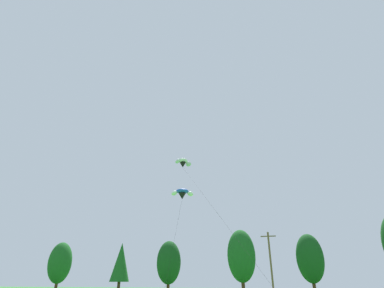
% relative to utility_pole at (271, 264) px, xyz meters
% --- Properties ---
extents(treeline_tree_a, '(4.43, 4.43, 9.75)m').
position_rel_utility_pole_xyz_m(treeline_tree_a, '(-40.62, 7.66, 0.99)').
color(treeline_tree_a, '#472D19').
rests_on(treeline_tree_a, ground_plane).
extents(treeline_tree_b, '(3.69, 3.69, 9.50)m').
position_rel_utility_pole_xyz_m(treeline_tree_b, '(-28.37, 9.45, 1.03)').
color(treeline_tree_b, '#472D19').
rests_on(treeline_tree_b, ground_plane).
extents(treeline_tree_c, '(4.35, 4.35, 9.44)m').
position_rel_utility_pole_xyz_m(treeline_tree_c, '(-18.17, 8.25, 0.80)').
color(treeline_tree_c, '#472D19').
rests_on(treeline_tree_c, ground_plane).
extents(treeline_tree_d, '(4.73, 4.73, 10.87)m').
position_rel_utility_pole_xyz_m(treeline_tree_d, '(-4.87, 7.46, 1.66)').
color(treeline_tree_d, '#472D19').
rests_on(treeline_tree_d, ground_plane).
extents(treeline_tree_e, '(4.58, 4.58, 10.30)m').
position_rel_utility_pole_xyz_m(treeline_tree_e, '(6.55, 11.54, 1.32)').
color(treeline_tree_e, '#472D19').
rests_on(treeline_tree_e, ground_plane).
extents(utility_pole, '(2.20, 0.26, 9.31)m').
position_rel_utility_pole_xyz_m(utility_pole, '(0.00, 0.00, 0.00)').
color(utility_pole, brown).
rests_on(utility_pole, ground_plane).
extents(parafoil_kite_high_blue_white, '(3.25, 10.31, 13.11)m').
position_rel_utility_pole_xyz_m(parafoil_kite_high_blue_white, '(-10.77, -8.84, 8.70)').
color(parafoil_kite_high_blue_white, blue).
extents(parafoil_kite_mid_white, '(14.50, 18.77, 19.71)m').
position_rel_utility_pole_xyz_m(parafoil_kite_mid_white, '(-12.47, -2.79, 15.58)').
color(parafoil_kite_mid_white, white).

